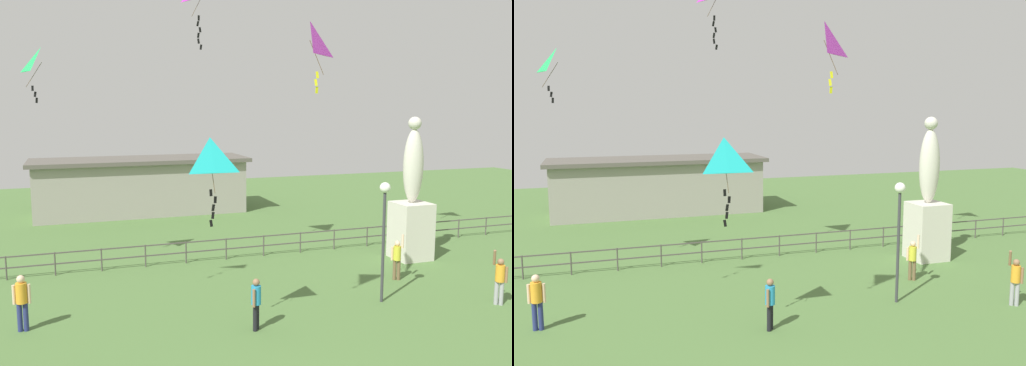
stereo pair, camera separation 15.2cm
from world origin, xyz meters
The scene contains 11 objects.
statue_monument centered at (9.19, 11.52, 2.15)m, with size 1.48×1.48×6.25m.
lamppost centered at (5.05, 7.19, 3.05)m, with size 0.36×0.36×4.16m.
person_0 centered at (-6.43, 8.53, 0.99)m, with size 0.52×0.32×1.73m.
person_3 centered at (0.18, 6.33, 0.92)m, with size 0.33×0.40×1.59m.
person_5 centered at (8.64, 5.64, 0.95)m, with size 0.42×0.47×1.89m.
person_6 centered at (6.90, 9.09, 0.91)m, with size 0.40×0.39×1.82m.
kite_1 centered at (1.90, 6.48, 8.55)m, with size 1.18×1.16×2.05m.
kite_5 centered at (-1.11, 6.62, 5.16)m, with size 1.04×0.86×2.46m.
kite_6 centered at (-5.73, 13.68, 8.25)m, with size 1.03×1.02×1.97m.
waterfront_railing centered at (-0.33, 14.00, 0.63)m, with size 36.06×0.06×0.95m.
pavilion_building centered at (-0.68, 26.00, 1.77)m, with size 13.28×4.48×3.49m.
Camera 1 is at (-4.93, -8.42, 6.64)m, focal length 38.20 mm.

